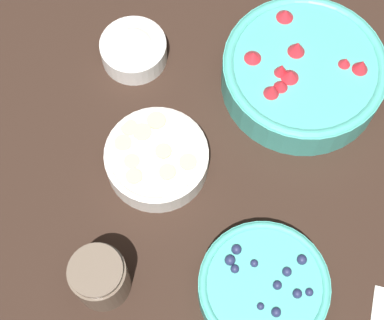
# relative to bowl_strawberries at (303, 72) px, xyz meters

# --- Properties ---
(ground_plane) EXTENTS (4.00, 4.00, 0.00)m
(ground_plane) POSITION_rel_bowl_strawberries_xyz_m (0.13, -0.08, -0.04)
(ground_plane) COLOR black
(bowl_strawberries) EXTENTS (0.26, 0.26, 0.09)m
(bowl_strawberries) POSITION_rel_bowl_strawberries_xyz_m (0.00, 0.00, 0.00)
(bowl_strawberries) COLOR #47AD9E
(bowl_strawberries) RESTS_ON ground_plane
(bowl_blueberries) EXTENTS (0.19, 0.19, 0.06)m
(bowl_blueberries) POSITION_rel_bowl_strawberries_xyz_m (0.35, -0.04, -0.01)
(bowl_blueberries) COLOR #47AD9E
(bowl_blueberries) RESTS_ON ground_plane
(bowl_bananas) EXTENTS (0.16, 0.16, 0.05)m
(bowl_bananas) POSITION_rel_bowl_strawberries_xyz_m (0.17, -0.22, -0.01)
(bowl_bananas) COLOR silver
(bowl_bananas) RESTS_ON ground_plane
(bowl_cream) EXTENTS (0.11, 0.11, 0.05)m
(bowl_cream) POSITION_rel_bowl_strawberries_xyz_m (-0.02, -0.28, -0.01)
(bowl_cream) COLOR white
(bowl_cream) RESTS_ON ground_plane
(jar_chocolate) EXTENTS (0.08, 0.08, 0.09)m
(jar_chocolate) POSITION_rel_bowl_strawberries_xyz_m (0.37, -0.27, 0.00)
(jar_chocolate) COLOR brown
(jar_chocolate) RESTS_ON ground_plane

